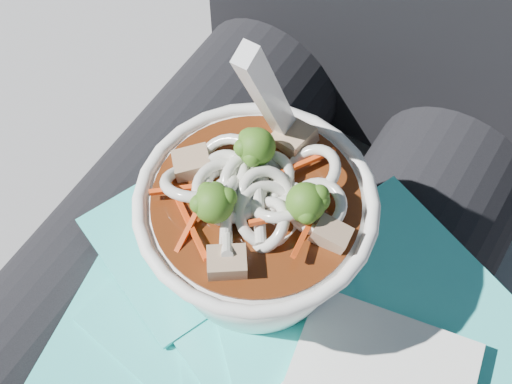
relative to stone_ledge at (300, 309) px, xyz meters
The scene contains 5 objects.
stone_ledge is the anchor object (origin of this frame).
lap 0.35m from the stone_ledge, 90.00° to the right, with size 0.35×0.48×0.15m.
person_body 0.34m from the stone_ledge, 90.00° to the right, with size 0.34×0.94×1.02m.
plastic_bag 0.43m from the stone_ledge, 78.21° to the right, with size 0.34×0.33×0.01m.
udon_bowl 0.48m from the stone_ledge, 82.92° to the right, with size 0.19×0.19×0.20m.
Camera 1 is at (0.14, -0.18, 1.11)m, focal length 50.00 mm.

